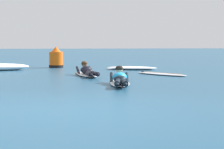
{
  "coord_description": "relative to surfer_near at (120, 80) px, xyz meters",
  "views": [
    {
      "loc": [
        -0.25,
        -7.88,
        1.17
      ],
      "look_at": [
        1.72,
        6.05,
        0.16
      ],
      "focal_mm": 73.1,
      "sensor_mm": 36.0,
      "label": 1
    }
  ],
  "objects": [
    {
      "name": "surfer_far",
      "position": [
        -0.61,
        3.35,
        -0.01
      ],
      "size": [
        0.81,
        2.77,
        0.55
      ],
      "color": "white",
      "rests_on": "ground"
    },
    {
      "name": "ground_plane",
      "position": [
        -1.69,
        5.67,
        -0.14
      ],
      "size": [
        120.0,
        120.0,
        0.0
      ],
      "primitive_type": "plane",
      "color": "navy"
    },
    {
      "name": "whitewater_mid_right",
      "position": [
        1.54,
        6.53,
        -0.07
      ],
      "size": [
        2.26,
        1.44,
        0.14
      ],
      "color": "white",
      "rests_on": "ground"
    },
    {
      "name": "surfer_near",
      "position": [
        0.0,
        0.0,
        0.0
      ],
      "size": [
        0.81,
        2.71,
        0.54
      ],
      "color": "white",
      "rests_on": "ground"
    },
    {
      "name": "channel_marker_buoy",
      "position": [
        -1.56,
        8.51,
        0.24
      ],
      "size": [
        0.65,
        0.65,
        0.95
      ],
      "color": "#EA5B0F",
      "rests_on": "ground"
    },
    {
      "name": "drifting_surfboard",
      "position": [
        2.03,
        3.42,
        -0.1
      ],
      "size": [
        1.65,
        2.23,
        0.16
      ],
      "color": "silver",
      "rests_on": "ground"
    }
  ]
}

